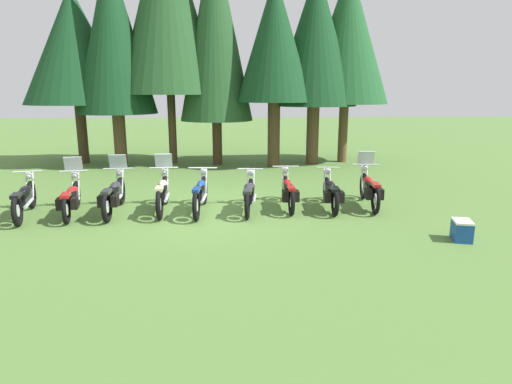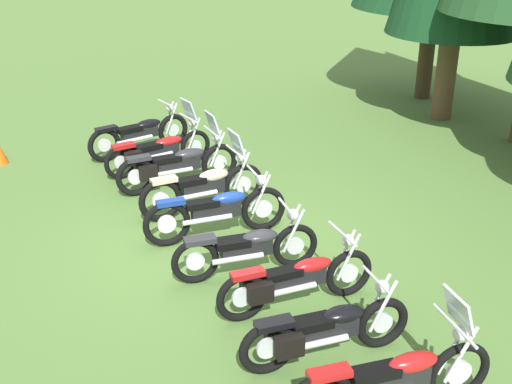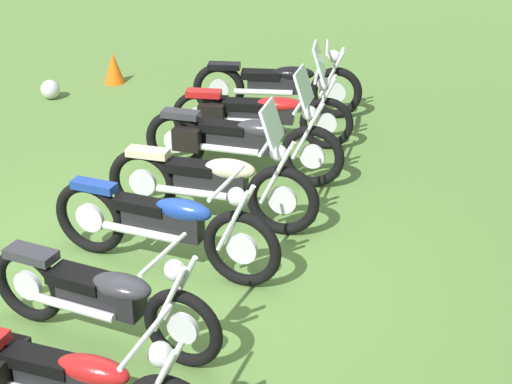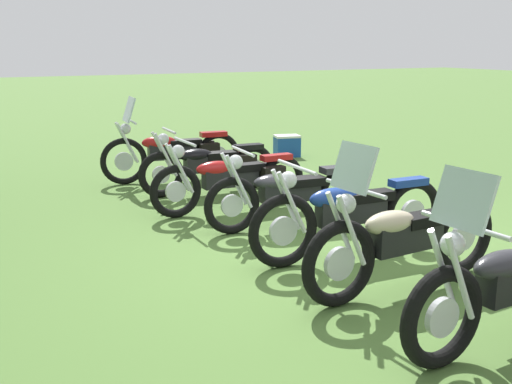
{
  "view_description": "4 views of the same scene",
  "coord_description": "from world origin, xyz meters",
  "px_view_note": "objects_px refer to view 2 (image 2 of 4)",
  "views": [
    {
      "loc": [
        0.8,
        -10.75,
        2.99
      ],
      "look_at": [
        1.29,
        -0.48,
        0.6
      ],
      "focal_mm": 30.67,
      "sensor_mm": 36.0,
      "label": 1
    },
    {
      "loc": [
        8.57,
        -2.94,
        4.92
      ],
      "look_at": [
        0.14,
        0.56,
        0.8
      ],
      "focal_mm": 45.09,
      "sensor_mm": 36.0,
      "label": 2
    },
    {
      "loc": [
        6.02,
        3.03,
        4.13
      ],
      "look_at": [
        -0.41,
        0.79,
        0.79
      ],
      "focal_mm": 58.09,
      "sensor_mm": 36.0,
      "label": 3
    },
    {
      "loc": [
        -5.18,
        3.75,
        2.19
      ],
      "look_at": [
        1.08,
        0.49,
        0.5
      ],
      "focal_mm": 43.71,
      "sensor_mm": 36.0,
      "label": 4
    }
  ],
  "objects_px": {
    "motorcycle_0": "(140,133)",
    "motorcycle_2": "(177,164)",
    "motorcycle_8": "(391,379)",
    "motorcycle_7": "(324,329)",
    "motorcycle_4": "(217,211)",
    "motorcycle_5": "(247,247)",
    "motorcycle_3": "(205,186)",
    "motorcycle_1": "(157,149)",
    "motorcycle_6": "(294,280)"
  },
  "relations": [
    {
      "from": "motorcycle_5",
      "to": "motorcycle_8",
      "type": "height_order",
      "value": "motorcycle_8"
    },
    {
      "from": "motorcycle_4",
      "to": "motorcycle_3",
      "type": "bearing_deg",
      "value": 86.45
    },
    {
      "from": "motorcycle_0",
      "to": "motorcycle_5",
      "type": "relative_size",
      "value": 1.06
    },
    {
      "from": "motorcycle_3",
      "to": "motorcycle_1",
      "type": "bearing_deg",
      "value": 93.36
    },
    {
      "from": "motorcycle_8",
      "to": "motorcycle_5",
      "type": "bearing_deg",
      "value": 100.9
    },
    {
      "from": "motorcycle_7",
      "to": "motorcycle_8",
      "type": "bearing_deg",
      "value": -76.2
    },
    {
      "from": "motorcycle_1",
      "to": "motorcycle_4",
      "type": "relative_size",
      "value": 0.97
    },
    {
      "from": "motorcycle_4",
      "to": "motorcycle_7",
      "type": "distance_m",
      "value": 3.34
    },
    {
      "from": "motorcycle_0",
      "to": "motorcycle_2",
      "type": "bearing_deg",
      "value": -97.94
    },
    {
      "from": "motorcycle_3",
      "to": "motorcycle_7",
      "type": "xyz_separation_m",
      "value": [
        4.3,
        0.01,
        -0.05
      ]
    },
    {
      "from": "motorcycle_3",
      "to": "motorcycle_8",
      "type": "relative_size",
      "value": 0.98
    },
    {
      "from": "motorcycle_3",
      "to": "motorcycle_5",
      "type": "distance_m",
      "value": 2.19
    },
    {
      "from": "motorcycle_1",
      "to": "motorcycle_2",
      "type": "distance_m",
      "value": 1.01
    },
    {
      "from": "motorcycle_5",
      "to": "motorcycle_6",
      "type": "distance_m",
      "value": 1.05
    },
    {
      "from": "motorcycle_2",
      "to": "motorcycle_3",
      "type": "bearing_deg",
      "value": -86.27
    },
    {
      "from": "motorcycle_4",
      "to": "motorcycle_8",
      "type": "distance_m",
      "value": 4.42
    },
    {
      "from": "motorcycle_3",
      "to": "motorcycle_8",
      "type": "height_order",
      "value": "motorcycle_3"
    },
    {
      "from": "motorcycle_6",
      "to": "motorcycle_3",
      "type": "bearing_deg",
      "value": 93.36
    },
    {
      "from": "motorcycle_0",
      "to": "motorcycle_1",
      "type": "bearing_deg",
      "value": -98.79
    },
    {
      "from": "motorcycle_2",
      "to": "motorcycle_6",
      "type": "height_order",
      "value": "motorcycle_2"
    },
    {
      "from": "motorcycle_2",
      "to": "motorcycle_7",
      "type": "bearing_deg",
      "value": -91.59
    },
    {
      "from": "motorcycle_2",
      "to": "motorcycle_4",
      "type": "relative_size",
      "value": 1.02
    },
    {
      "from": "motorcycle_5",
      "to": "motorcycle_8",
      "type": "xyz_separation_m",
      "value": [
        3.18,
        0.3,
        0.05
      ]
    },
    {
      "from": "motorcycle_2",
      "to": "motorcycle_5",
      "type": "height_order",
      "value": "motorcycle_2"
    },
    {
      "from": "motorcycle_6",
      "to": "motorcycle_4",
      "type": "bearing_deg",
      "value": 97.22
    },
    {
      "from": "motorcycle_4",
      "to": "motorcycle_5",
      "type": "xyz_separation_m",
      "value": [
        1.23,
        0.02,
        -0.03
      ]
    },
    {
      "from": "motorcycle_1",
      "to": "motorcycle_8",
      "type": "xyz_separation_m",
      "value": [
        7.55,
        0.47,
        0.04
      ]
    },
    {
      "from": "motorcycle_0",
      "to": "motorcycle_6",
      "type": "height_order",
      "value": "motorcycle_0"
    },
    {
      "from": "motorcycle_5",
      "to": "motorcycle_7",
      "type": "height_order",
      "value": "motorcycle_5"
    },
    {
      "from": "motorcycle_3",
      "to": "motorcycle_2",
      "type": "bearing_deg",
      "value": 93.49
    },
    {
      "from": "motorcycle_7",
      "to": "motorcycle_8",
      "type": "distance_m",
      "value": 1.09
    },
    {
      "from": "motorcycle_5",
      "to": "motorcycle_7",
      "type": "bearing_deg",
      "value": -82.14
    },
    {
      "from": "motorcycle_0",
      "to": "motorcycle_6",
      "type": "bearing_deg",
      "value": -99.17
    },
    {
      "from": "motorcycle_0",
      "to": "motorcycle_6",
      "type": "relative_size",
      "value": 1.03
    },
    {
      "from": "motorcycle_6",
      "to": "motorcycle_8",
      "type": "relative_size",
      "value": 0.97
    },
    {
      "from": "motorcycle_3",
      "to": "motorcycle_4",
      "type": "xyz_separation_m",
      "value": [
        0.96,
        -0.11,
        -0.02
      ]
    },
    {
      "from": "motorcycle_2",
      "to": "motorcycle_3",
      "type": "height_order",
      "value": "motorcycle_3"
    },
    {
      "from": "motorcycle_2",
      "to": "motorcycle_6",
      "type": "bearing_deg",
      "value": -89.27
    },
    {
      "from": "motorcycle_1",
      "to": "motorcycle_8",
      "type": "height_order",
      "value": "motorcycle_8"
    },
    {
      "from": "motorcycle_5",
      "to": "motorcycle_7",
      "type": "xyz_separation_m",
      "value": [
        2.11,
        0.1,
        -0.01
      ]
    },
    {
      "from": "motorcycle_4",
      "to": "motorcycle_7",
      "type": "xyz_separation_m",
      "value": [
        3.34,
        0.12,
        -0.04
      ]
    },
    {
      "from": "motorcycle_0",
      "to": "motorcycle_2",
      "type": "distance_m",
      "value": 2.09
    },
    {
      "from": "motorcycle_4",
      "to": "motorcycle_8",
      "type": "relative_size",
      "value": 1.01
    },
    {
      "from": "motorcycle_1",
      "to": "motorcycle_2",
      "type": "height_order",
      "value": "motorcycle_2"
    },
    {
      "from": "motorcycle_0",
      "to": "motorcycle_5",
      "type": "xyz_separation_m",
      "value": [
        5.44,
        0.27,
        -0.01
      ]
    },
    {
      "from": "motorcycle_5",
      "to": "motorcycle_7",
      "type": "distance_m",
      "value": 2.12
    },
    {
      "from": "motorcycle_1",
      "to": "motorcycle_3",
      "type": "xyz_separation_m",
      "value": [
        2.18,
        0.26,
        0.03
      ]
    },
    {
      "from": "motorcycle_8",
      "to": "motorcycle_7",
      "type": "bearing_deg",
      "value": 105.98
    },
    {
      "from": "motorcycle_7",
      "to": "motorcycle_8",
      "type": "height_order",
      "value": "motorcycle_8"
    },
    {
      "from": "motorcycle_0",
      "to": "motorcycle_2",
      "type": "xyz_separation_m",
      "value": [
        2.08,
        0.21,
        0.03
      ]
    }
  ]
}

